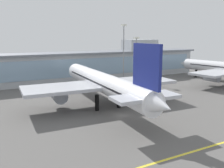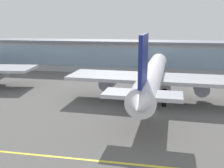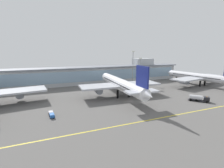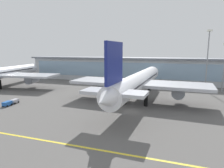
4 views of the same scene
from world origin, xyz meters
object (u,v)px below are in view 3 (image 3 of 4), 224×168
(baggage_tug_near, at_px, (51,114))
(apron_light_mast_centre, at_px, (133,63))
(fuel_tanker_truck, at_px, (199,98))
(apron_light_mast_west, at_px, (140,66))
(airliner_far_right, at_px, (199,77))
(airliner_near_right, at_px, (121,84))

(baggage_tug_near, height_order, apron_light_mast_centre, apron_light_mast_centre)
(fuel_tanker_truck, xyz_separation_m, apron_light_mast_west, (-2.56, 49.71, 11.40))
(fuel_tanker_truck, height_order, apron_light_mast_centre, apron_light_mast_centre)
(fuel_tanker_truck, relative_size, apron_light_mast_west, 0.43)
(fuel_tanker_truck, bearing_deg, apron_light_mast_west, 140.19)
(airliner_far_right, relative_size, baggage_tug_near, 9.40)
(apron_light_mast_centre, bearing_deg, fuel_tanker_truck, -80.15)
(baggage_tug_near, bearing_deg, airliner_near_right, 107.65)
(baggage_tug_near, bearing_deg, apron_light_mast_centre, 120.31)
(airliner_near_right, relative_size, apron_light_mast_west, 3.09)
(airliner_far_right, bearing_deg, fuel_tanker_truck, 120.79)
(fuel_tanker_truck, xyz_separation_m, apron_light_mast_centre, (-8.64, 49.81, 14.24))
(airliner_far_right, xyz_separation_m, apron_light_mast_west, (-35.04, 21.65, 6.97))
(airliner_far_right, relative_size, apron_light_mast_centre, 2.23)
(baggage_tug_near, bearing_deg, airliner_far_right, 95.92)
(airliner_near_right, xyz_separation_m, airliner_far_right, (63.44, 5.03, -0.63))
(airliner_far_right, distance_m, apron_light_mast_centre, 47.54)
(airliner_near_right, xyz_separation_m, apron_light_mast_west, (28.40, 26.68, 6.34))
(airliner_near_right, height_order, airliner_far_right, airliner_near_right)
(airliner_near_right, bearing_deg, baggage_tug_near, 115.61)
(apron_light_mast_west, bearing_deg, airliner_far_right, -31.71)
(baggage_tug_near, height_order, apron_light_mast_west, apron_light_mast_west)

